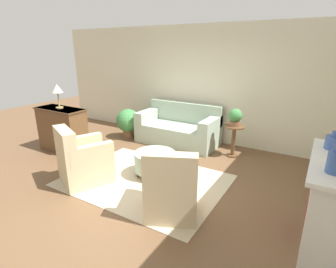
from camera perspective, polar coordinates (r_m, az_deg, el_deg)
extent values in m
plane|color=brown|center=(4.77, -5.04, -10.08)|extent=(16.00, 16.00, 0.00)
cube|color=beige|center=(6.58, 8.51, 10.54)|extent=(9.19, 0.12, 2.80)
cube|color=beige|center=(4.77, -5.04, -10.03)|extent=(2.75, 2.05, 0.01)
cube|color=#9EB29E|center=(6.46, 2.10, -0.01)|extent=(1.96, 0.96, 0.47)
cube|color=#9EB29E|center=(6.66, 3.75, 4.81)|extent=(1.96, 0.20, 0.49)
cube|color=#9EB29E|center=(6.79, -4.31, 4.09)|extent=(0.24, 0.92, 0.27)
cube|color=#9EB29E|center=(5.99, 9.26, 1.98)|extent=(0.24, 0.92, 0.27)
cube|color=brown|center=(6.17, 0.04, -2.96)|extent=(1.76, 0.05, 0.06)
cube|color=#C6B289|center=(4.86, -17.29, -7.33)|extent=(0.97, 1.02, 0.44)
cube|color=#C6B289|center=(4.61, -21.42, -2.43)|extent=(0.72, 0.47, 0.57)
cube|color=#C6B289|center=(4.47, -16.41, -4.27)|extent=(0.44, 0.75, 0.31)
cube|color=#C6B289|center=(4.98, -18.45, -2.18)|extent=(0.44, 0.75, 0.31)
cube|color=brown|center=(5.04, -13.06, -8.36)|extent=(0.59, 0.31, 0.06)
cube|color=#C6B289|center=(3.86, 0.93, -13.52)|extent=(0.97, 1.02, 0.44)
cube|color=#C6B289|center=(3.35, 0.48, -8.89)|extent=(0.72, 0.47, 0.57)
cube|color=#C6B289|center=(3.68, 5.35, -8.59)|extent=(0.44, 0.75, 0.31)
cube|color=#C6B289|center=(3.72, -3.31, -8.19)|extent=(0.44, 0.75, 0.31)
cube|color=brown|center=(4.27, 1.41, -13.07)|extent=(0.59, 0.31, 0.06)
cylinder|color=#9EB29E|center=(4.81, -2.87, -5.87)|extent=(0.75, 0.75, 0.33)
cylinder|color=brown|center=(4.86, -6.54, -8.64)|extent=(0.05, 0.05, 0.12)
cylinder|color=brown|center=(4.63, -2.06, -9.99)|extent=(0.05, 0.05, 0.12)
cylinder|color=brown|center=(5.19, -3.52, -6.76)|extent=(0.05, 0.05, 0.12)
cylinder|color=brown|center=(4.97, 0.79, -7.90)|extent=(0.05, 0.05, 0.12)
cylinder|color=brown|center=(5.72, 14.27, 1.61)|extent=(0.44, 0.44, 0.03)
cylinder|color=brown|center=(5.83, 14.01, -1.65)|extent=(0.08, 0.08, 0.66)
cylinder|color=brown|center=(5.94, 13.78, -4.52)|extent=(0.24, 0.24, 0.03)
cube|color=white|center=(3.72, 31.15, -12.37)|extent=(0.36, 1.39, 1.06)
cube|color=maroon|center=(3.79, 28.14, -14.04)|extent=(0.02, 0.76, 0.58)
cube|color=white|center=(3.51, 32.16, -5.13)|extent=(0.44, 1.49, 0.05)
cube|color=brown|center=(6.41, -21.98, 0.90)|extent=(1.16, 0.48, 0.99)
cube|color=#4E341E|center=(6.29, -22.50, 5.07)|extent=(1.20, 0.52, 0.03)
cylinder|color=#38569E|center=(3.84, 32.45, -1.64)|extent=(0.21, 0.21, 0.17)
cylinder|color=#38569E|center=(3.80, 32.75, -0.01)|extent=(0.09, 0.09, 0.06)
cylinder|color=#38569E|center=(3.11, 32.56, -5.27)|extent=(0.15, 0.15, 0.23)
cylinder|color=brown|center=(5.70, 14.32, 2.25)|extent=(0.22, 0.22, 0.10)
sphere|color=#3D7F42|center=(5.66, 14.46, 3.93)|extent=(0.29, 0.29, 0.29)
cylinder|color=brown|center=(6.99, -8.56, 0.07)|extent=(0.28, 0.28, 0.21)
sphere|color=#3D7F42|center=(6.89, -8.70, 2.91)|extent=(0.60, 0.60, 0.60)
cylinder|color=tan|center=(6.29, -22.53, 5.33)|extent=(0.15, 0.15, 0.03)
cylinder|color=tan|center=(6.25, -22.72, 6.88)|extent=(0.03, 0.03, 0.32)
cone|color=beige|center=(6.22, -23.00, 9.13)|extent=(0.23, 0.23, 0.18)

